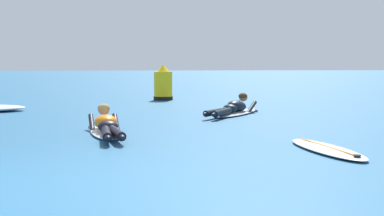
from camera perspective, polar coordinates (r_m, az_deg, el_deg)
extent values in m
plane|color=#235B84|center=(15.14, -9.54, 0.29)|extent=(120.00, 120.00, 0.00)
ellipsoid|color=silver|center=(9.17, -9.42, -2.59)|extent=(0.88, 2.08, 0.07)
ellipsoid|color=silver|center=(10.12, -9.90, -1.82)|extent=(0.22, 0.23, 0.06)
ellipsoid|color=orange|center=(9.20, -9.46, -1.53)|extent=(0.52, 0.75, 0.35)
ellipsoid|color=black|center=(8.81, -9.23, -2.02)|extent=(0.38, 0.34, 0.20)
cylinder|color=black|center=(8.21, -9.40, -2.75)|extent=(0.25, 0.91, 0.14)
ellipsoid|color=black|center=(7.76, -9.28, -3.20)|extent=(0.14, 0.23, 0.08)
cylinder|color=black|center=(8.22, -8.29, -2.72)|extent=(0.35, 0.91, 0.14)
ellipsoid|color=black|center=(7.78, -7.75, -3.16)|extent=(0.14, 0.23, 0.08)
cylinder|color=black|center=(9.57, -10.97, -1.78)|extent=(0.20, 0.62, 0.35)
sphere|color=tan|center=(9.98, -11.10, -2.08)|extent=(0.09, 0.09, 0.09)
cylinder|color=black|center=(9.59, -8.34, -1.73)|extent=(0.20, 0.62, 0.35)
sphere|color=tan|center=(9.97, -8.56, -2.05)|extent=(0.09, 0.09, 0.09)
sphere|color=tan|center=(9.58, -9.69, -0.17)|extent=(0.21, 0.21, 0.21)
ellipsoid|color=#AD894C|center=(9.56, -9.69, 0.00)|extent=(0.25, 0.24, 0.16)
ellipsoid|color=silver|center=(12.39, 4.85, -0.55)|extent=(1.64, 2.19, 0.07)
ellipsoid|color=silver|center=(13.37, 6.58, -0.11)|extent=(0.28, 0.28, 0.06)
ellipsoid|color=black|center=(12.42, 4.95, 0.23)|extent=(0.71, 0.82, 0.35)
ellipsoid|color=black|center=(12.04, 4.20, -0.06)|extent=(0.44, 0.42, 0.20)
cylinder|color=black|center=(11.52, 2.63, -0.44)|extent=(0.65, 0.85, 0.14)
ellipsoid|color=black|center=(11.10, 1.52, -0.64)|extent=(0.20, 0.24, 0.08)
cylinder|color=black|center=(11.45, 3.36, -0.48)|extent=(0.56, 0.89, 0.14)
ellipsoid|color=black|center=(11.02, 2.49, -0.69)|extent=(0.20, 0.24, 0.08)
cylinder|color=black|center=(12.87, 4.70, 0.04)|extent=(0.40, 0.57, 0.35)
sphere|color=#8C6647|center=(13.25, 5.35, -0.25)|extent=(0.09, 0.09, 0.09)
cylinder|color=black|center=(12.69, 6.50, -0.04)|extent=(0.40, 0.57, 0.35)
sphere|color=#8C6647|center=(13.06, 7.08, -0.35)|extent=(0.09, 0.09, 0.09)
sphere|color=#8C6647|center=(12.79, 5.66, 1.19)|extent=(0.21, 0.21, 0.21)
ellipsoid|color=#47331E|center=(12.77, 5.63, 1.31)|extent=(0.29, 0.29, 0.16)
ellipsoid|color=white|center=(7.52, 14.59, -4.37)|extent=(0.85, 1.95, 0.07)
cube|color=orange|center=(7.52, 14.59, -4.10)|extent=(0.32, 1.58, 0.01)
cone|color=black|center=(6.88, 17.71, -5.58)|extent=(0.12, 0.12, 0.16)
ellipsoid|color=white|center=(14.14, -20.41, -0.05)|extent=(1.05, 0.85, 0.12)
cylinder|color=yellow|center=(17.01, -3.19, 2.45)|extent=(0.60, 0.60, 0.93)
cone|color=yellow|center=(17.00, -3.20, 4.42)|extent=(0.42, 0.42, 0.24)
cylinder|color=black|center=(17.04, -3.19, 1.09)|extent=(0.63, 0.63, 0.12)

